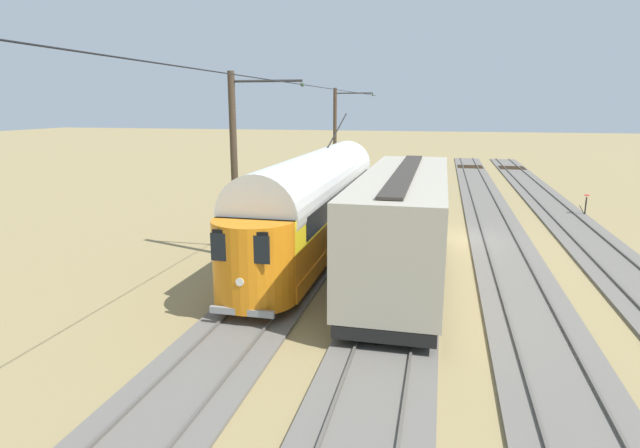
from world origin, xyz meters
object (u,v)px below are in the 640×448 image
at_px(boxcar_adjacent, 404,222).
at_px(catenary_pole_foreground, 336,136).
at_px(catenary_pole_mid_near, 236,163).
at_px(switch_stand, 586,204).
at_px(vintage_streetcar, 316,198).

bearing_deg(boxcar_adjacent, catenary_pole_foreground, -72.34).
bearing_deg(catenary_pole_foreground, boxcar_adjacent, 107.66).
bearing_deg(catenary_pole_mid_near, switch_stand, -142.48).
height_order(vintage_streetcar, catenary_pole_foreground, catenary_pole_foreground).
xyz_separation_m(vintage_streetcar, switch_stand, (-13.59, -10.41, -1.56)).
relative_size(boxcar_adjacent, switch_stand, 10.31).
relative_size(vintage_streetcar, catenary_pole_mid_near, 2.40).
xyz_separation_m(vintage_streetcar, boxcar_adjacent, (-4.10, 3.42, -0.10)).
relative_size(vintage_streetcar, boxcar_adjacent, 1.43).
distance_m(vintage_streetcar, switch_stand, 17.19).
distance_m(vintage_streetcar, catenary_pole_mid_near, 3.96).
bearing_deg(boxcar_adjacent, vintage_streetcar, -39.84).
distance_m(catenary_pole_foreground, switch_stand, 18.50).
xyz_separation_m(vintage_streetcar, catenary_pole_foreground, (2.82, -18.30, 1.71)).
relative_size(vintage_streetcar, switch_stand, 14.77).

